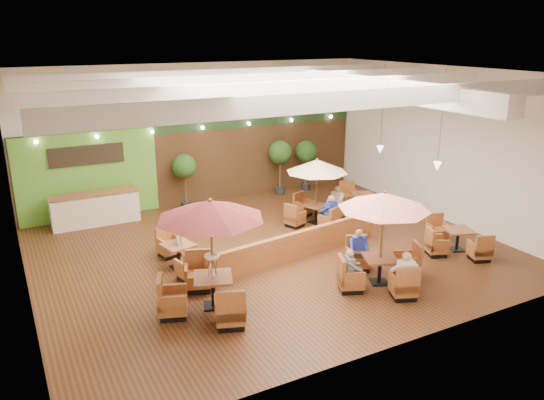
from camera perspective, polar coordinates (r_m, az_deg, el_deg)
room at (r=16.93m, az=-1.30°, el=7.51°), size 14.04×14.00×5.52m
service_counter at (r=19.92m, az=-18.46°, el=-0.90°), size 3.00×0.75×1.18m
booth_divider at (r=16.08m, az=2.63°, el=-4.94°), size 6.24×1.12×0.87m
table_0 at (r=12.81m, az=-6.87°, el=-3.40°), size 2.81×2.97×2.86m
table_1 at (r=14.38m, az=11.85°, el=-2.24°), size 2.77×2.77×2.65m
table_2 at (r=18.82m, az=4.82°, el=2.30°), size 2.48×2.48×2.40m
table_3 at (r=15.74m, az=-10.03°, el=-5.50°), size 0.97×2.55×1.51m
table_4 at (r=17.57m, az=18.72°, el=-4.26°), size 1.77×2.52×0.89m
table_5 at (r=20.48m, az=9.71°, el=-0.38°), size 1.13×2.73×0.95m
topiary_0 at (r=20.60m, az=-9.41°, el=3.37°), size 0.93×0.93×2.17m
topiary_1 at (r=22.22m, az=0.87°, el=4.92°), size 1.00×1.00×2.31m
topiary_2 at (r=22.87m, az=3.69°, el=5.01°), size 0.94×0.94×2.18m
diner_0 at (r=14.09m, az=14.10°, el=-7.33°), size 0.47×0.43×0.86m
diner_1 at (r=15.46m, az=9.32°, el=-4.87°), size 0.43×0.42×0.76m
diner_2 at (r=14.21m, az=8.53°, el=-6.95°), size 0.38×0.41×0.74m
diner_3 at (r=18.38m, az=6.21°, el=-0.99°), size 0.45×0.40×0.82m
diner_4 at (r=19.54m, az=6.91°, el=0.08°), size 0.38×0.43×0.79m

